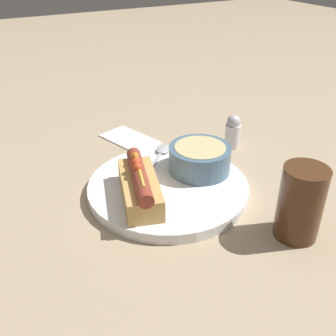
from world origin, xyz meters
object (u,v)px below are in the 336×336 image
(spoon, at_px, (160,155))
(soup_bowl, at_px, (200,158))
(salt_shaker, at_px, (233,132))
(hot_dog, at_px, (140,185))
(drinking_glass, at_px, (301,203))

(spoon, bearing_deg, soup_bowl, -107.21)
(spoon, bearing_deg, salt_shaker, -45.67)
(soup_bowl, relative_size, salt_shaker, 1.53)
(spoon, relative_size, salt_shaker, 1.80)
(hot_dog, bearing_deg, soup_bowl, 119.87)
(hot_dog, relative_size, soup_bowl, 1.37)
(soup_bowl, height_order, salt_shaker, salt_shaker)
(soup_bowl, xyz_separation_m, spoon, (-0.08, -0.04, -0.02))
(soup_bowl, height_order, spoon, soup_bowl)
(soup_bowl, xyz_separation_m, salt_shaker, (-0.08, 0.14, -0.01))
(hot_dog, bearing_deg, drinking_glass, 62.52)
(drinking_glass, bearing_deg, hot_dog, -134.53)
(hot_dog, xyz_separation_m, spoon, (-0.12, 0.10, -0.02))
(spoon, height_order, salt_shaker, salt_shaker)
(hot_dog, height_order, salt_shaker, hot_dog)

